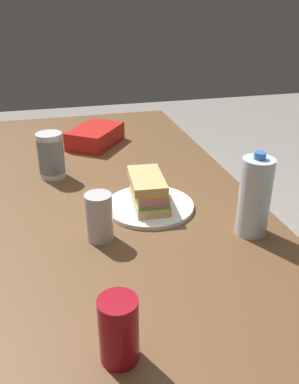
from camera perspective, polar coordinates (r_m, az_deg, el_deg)
The scene contains 9 objects.
ground_plane at distance 1.66m, azimuth -7.33°, elevation -24.58°, with size 8.00×8.00×0.00m, color gray.
dining_table at distance 1.23m, azimuth -9.08°, elevation -4.72°, with size 1.86×1.00×0.74m.
paper_plate at distance 1.14m, azimuth 0.00°, elevation -1.97°, with size 0.25×0.25×0.01m, color white.
sandwich at distance 1.13m, azimuth -0.13°, elevation 0.20°, with size 0.19×0.11×0.08m.
soda_can_red at distance 0.69m, azimuth -4.71°, elevation -18.90°, with size 0.07×0.07×0.12m, color maroon.
chip_bag at distance 1.64m, azimuth -7.65°, elevation 7.82°, with size 0.23×0.15×0.07m, color red.
water_bottle_tall at distance 1.02m, azimuth 14.62°, elevation -0.65°, with size 0.08×0.08×0.22m.
plastic_cup_stack at distance 1.35m, azimuth -13.74°, elevation 5.04°, with size 0.08×0.08×0.15m.
soda_can_silver at distance 0.99m, azimuth -7.11°, elevation -3.55°, with size 0.07×0.07×0.12m, color silver.
Camera 1 is at (-1.05, 0.07, 1.29)m, focal length 37.78 mm.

